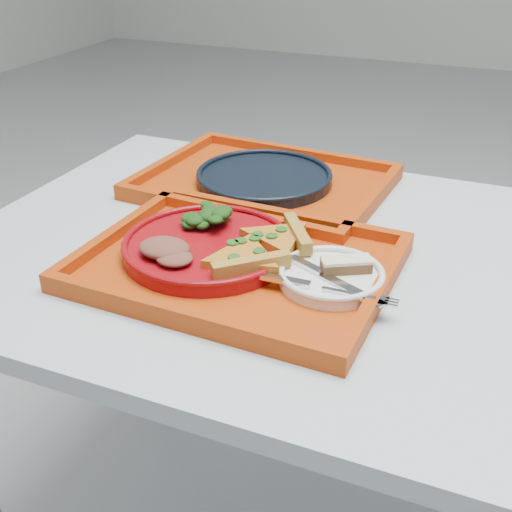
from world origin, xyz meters
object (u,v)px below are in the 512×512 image
(dinner_plate, at_px, (208,248))
(tray_far, at_px, (264,186))
(tray_main, at_px, (238,267))
(navy_plate, at_px, (264,179))
(dessert_bar, at_px, (346,265))

(dinner_plate, bearing_deg, tray_far, 95.13)
(tray_main, distance_m, navy_plate, 0.32)
(dinner_plate, height_order, navy_plate, dinner_plate)
(tray_main, distance_m, tray_far, 0.32)
(dinner_plate, xyz_separation_m, navy_plate, (-0.03, 0.30, -0.00))
(tray_far, bearing_deg, navy_plate, 4.14)
(navy_plate, height_order, dessert_bar, dessert_bar)
(tray_far, height_order, dinner_plate, dinner_plate)
(dinner_plate, height_order, dessert_bar, dessert_bar)
(tray_far, relative_size, dessert_bar, 5.97)
(tray_main, xyz_separation_m, tray_far, (-0.08, 0.31, 0.00))
(tray_far, bearing_deg, dessert_bar, -45.97)
(tray_main, relative_size, dessert_bar, 5.97)
(tray_main, xyz_separation_m, dessert_bar, (0.16, 0.02, 0.03))
(dinner_plate, relative_size, navy_plate, 1.00)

